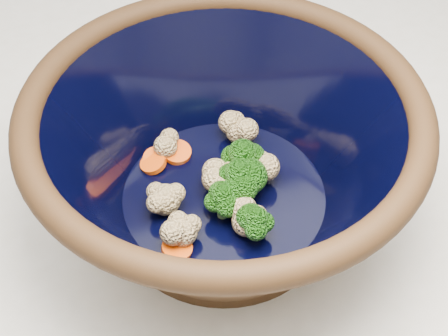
# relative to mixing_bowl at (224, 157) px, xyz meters

# --- Properties ---
(mixing_bowl) EXTENTS (0.45, 0.45, 0.16)m
(mixing_bowl) POSITION_rel_mixing_bowl_xyz_m (0.00, 0.00, 0.00)
(mixing_bowl) COLOR black
(mixing_bowl) RESTS_ON counter
(vegetable_pile) EXTENTS (0.14, 0.17, 0.06)m
(vegetable_pile) POSITION_rel_mixing_bowl_xyz_m (0.00, -0.00, -0.03)
(vegetable_pile) COLOR #608442
(vegetable_pile) RESTS_ON mixing_bowl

